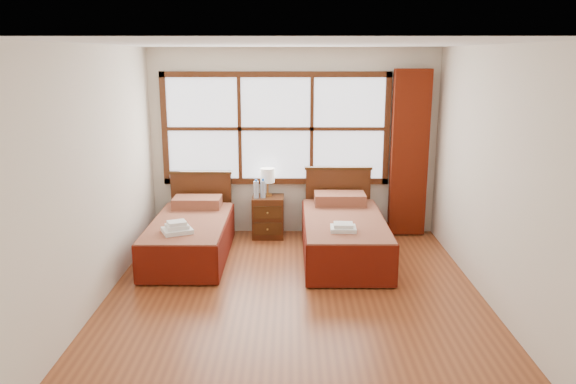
{
  "coord_description": "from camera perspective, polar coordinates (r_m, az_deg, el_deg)",
  "views": [
    {
      "loc": [
        -0.04,
        -5.55,
        2.5
      ],
      "look_at": [
        -0.07,
        0.7,
        0.97
      ],
      "focal_mm": 35.0,
      "sensor_mm": 36.0,
      "label": 1
    }
  ],
  "objects": [
    {
      "name": "lamp",
      "position": [
        7.81,
        -2.09,
        1.61
      ],
      "size": [
        0.2,
        0.2,
        0.39
      ],
      "color": "#BB813C",
      "rests_on": "nightstand"
    },
    {
      "name": "ceiling",
      "position": [
        5.55,
        0.73,
        14.83
      ],
      "size": [
        4.5,
        4.5,
        0.0
      ],
      "primitive_type": "plane",
      "rotation": [
        3.14,
        0.0,
        0.0
      ],
      "color": "white",
      "rests_on": "wall_back"
    },
    {
      "name": "bed_right",
      "position": [
        7.13,
        5.65,
        -4.27
      ],
      "size": [
        1.01,
        2.03,
        0.98
      ],
      "color": "#3D220C",
      "rests_on": "floor"
    },
    {
      "name": "bottle_near",
      "position": [
        7.7,
        -3.25,
        0.26
      ],
      "size": [
        0.07,
        0.07,
        0.27
      ],
      "color": "#A9C1DA",
      "rests_on": "nightstand"
    },
    {
      "name": "curtain",
      "position": [
        7.95,
        12.22,
        3.84
      ],
      "size": [
        0.5,
        0.16,
        2.3
      ],
      "primitive_type": "cube",
      "color": "#651A0A",
      "rests_on": "wall_back"
    },
    {
      "name": "towels_right",
      "position": [
        6.52,
        5.64,
        -3.6
      ],
      "size": [
        0.3,
        0.27,
        0.09
      ],
      "rotation": [
        0.0,
        0.0,
        -0.04
      ],
      "color": "white",
      "rests_on": "bed_right"
    },
    {
      "name": "bed_left",
      "position": [
        7.22,
        -9.86,
        -4.35
      ],
      "size": [
        0.94,
        1.96,
        0.91
      ],
      "color": "#3D220C",
      "rests_on": "floor"
    },
    {
      "name": "window",
      "position": [
        7.83,
        -1.26,
        6.45
      ],
      "size": [
        3.16,
        0.06,
        1.56
      ],
      "color": "white",
      "rests_on": "wall_back"
    },
    {
      "name": "bottle_far",
      "position": [
        7.71,
        -2.56,
        0.3
      ],
      "size": [
        0.07,
        0.07,
        0.27
      ],
      "color": "#A9C1DA",
      "rests_on": "nightstand"
    },
    {
      "name": "wall_back",
      "position": [
        7.89,
        0.58,
        5.04
      ],
      "size": [
        4.0,
        0.0,
        4.0
      ],
      "primitive_type": "plane",
      "rotation": [
        1.57,
        0.0,
        0.0
      ],
      "color": "silver",
      "rests_on": "floor"
    },
    {
      "name": "nightstand",
      "position": [
        7.87,
        -2.03,
        -2.53
      ],
      "size": [
        0.44,
        0.43,
        0.58
      ],
      "color": "#4A2310",
      "rests_on": "floor"
    },
    {
      "name": "floor",
      "position": [
        6.09,
        0.65,
        -10.45
      ],
      "size": [
        4.5,
        4.5,
        0.0
      ],
      "primitive_type": "plane",
      "color": "brown",
      "rests_on": "ground"
    },
    {
      "name": "wall_left",
      "position": [
        6.01,
        -18.76,
        1.54
      ],
      "size": [
        0.0,
        4.5,
        4.5
      ],
      "primitive_type": "plane",
      "rotation": [
        1.57,
        0.0,
        1.57
      ],
      "color": "silver",
      "rests_on": "floor"
    },
    {
      "name": "wall_right",
      "position": [
        6.03,
        20.05,
        1.48
      ],
      "size": [
        0.0,
        4.5,
        4.5
      ],
      "primitive_type": "plane",
      "rotation": [
        1.57,
        0.0,
        -1.57
      ],
      "color": "silver",
      "rests_on": "floor"
    },
    {
      "name": "towels_left",
      "position": [
        6.65,
        -11.2,
        -3.62
      ],
      "size": [
        0.41,
        0.39,
        0.14
      ],
      "rotation": [
        0.0,
        0.0,
        0.42
      ],
      "color": "white",
      "rests_on": "bed_left"
    }
  ]
}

